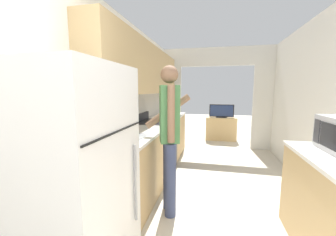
% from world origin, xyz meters
% --- Properties ---
extents(wall_left, '(0.38, 7.20, 2.50)m').
position_xyz_m(wall_left, '(-1.28, 2.28, 1.49)').
color(wall_left, silver).
rests_on(wall_left, ground_plane).
extents(wall_far_with_doorway, '(3.07, 0.06, 2.50)m').
position_xyz_m(wall_far_with_doorway, '(0.00, 4.83, 1.45)').
color(wall_far_with_doorway, silver).
rests_on(wall_far_with_doorway, ground_plane).
extents(counter_left, '(0.62, 3.43, 0.91)m').
position_xyz_m(counter_left, '(-1.04, 2.86, 0.45)').
color(counter_left, tan).
rests_on(counter_left, ground_plane).
extents(refrigerator, '(0.69, 0.83, 1.64)m').
position_xyz_m(refrigerator, '(-1.01, 0.75, 0.82)').
color(refrigerator, white).
rests_on(refrigerator, ground_plane).
extents(range_oven, '(0.66, 0.79, 1.05)m').
position_xyz_m(range_oven, '(-1.03, 2.96, 0.46)').
color(range_oven, black).
rests_on(range_oven, ground_plane).
extents(person, '(0.55, 0.45, 1.73)m').
position_xyz_m(person, '(-0.53, 1.76, 0.94)').
color(person, '#384266').
rests_on(person, ground_plane).
extents(tv_cabinet, '(0.87, 0.42, 0.67)m').
position_xyz_m(tv_cabinet, '(0.18, 5.66, 0.33)').
color(tv_cabinet, tan).
rests_on(tv_cabinet, ground_plane).
extents(television, '(0.69, 0.16, 0.38)m').
position_xyz_m(television, '(0.18, 5.62, 0.85)').
color(television, black).
rests_on(television, tv_cabinet).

